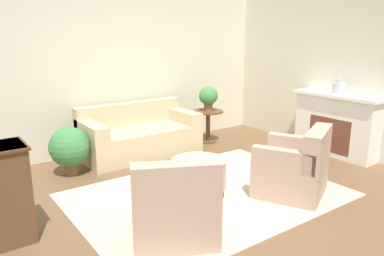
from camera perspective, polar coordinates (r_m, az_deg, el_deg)
The scene contains 13 objects.
ground_plane at distance 4.85m, azimuth 2.40°, elevation -10.18°, with size 16.00×16.00×0.00m, color brown.
wall_back at distance 6.67m, azimuth -11.46°, elevation 8.75°, with size 9.04×0.12×2.80m.
wall_right at distance 6.75m, azimuth 23.35°, elevation 7.95°, with size 0.12×9.92×2.80m.
rug at distance 4.85m, azimuth 2.40°, elevation -10.13°, with size 3.29×2.37×0.01m.
couch at distance 6.39m, azimuth -8.05°, elevation -1.23°, with size 1.94×0.93×0.85m.
armchair_left at distance 3.77m, azimuth -2.82°, elevation -11.94°, with size 1.08×1.08×0.88m.
armchair_right at distance 4.93m, azimuth 15.43°, elevation -6.02°, with size 1.08×1.08×0.88m.
ottoman_table at distance 4.71m, azimuth 1.01°, elevation -6.95°, with size 0.69×0.69×0.47m.
side_table at distance 7.02m, azimuth 2.46°, elevation 1.15°, with size 0.56×0.56×0.61m.
fireplace at distance 6.71m, azimuth 21.10°, elevation 0.72°, with size 0.44×1.50×1.04m.
vase_mantel_near at distance 6.60m, azimuth 21.48°, elevation 5.71°, with size 0.21×0.21×0.24m.
potted_plant_on_side_table at distance 6.93m, azimuth 2.50°, elevation 4.80°, with size 0.35×0.35×0.45m.
potted_plant_floor at distance 5.68m, azimuth -18.16°, elevation -2.88°, with size 0.58×0.58×0.71m.
Camera 1 is at (-2.74, -3.47, 2.01)m, focal length 35.00 mm.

